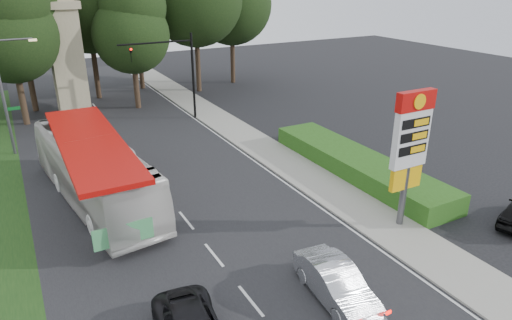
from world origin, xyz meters
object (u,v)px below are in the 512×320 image
transit_bus (94,171)px  sedan_silver (336,283)px  traffic_signal_mast (177,65)px  gas_station_pylon (411,142)px  streetlight_signs (5,91)px  monument (67,57)px

transit_bus → sedan_silver: (6.43, -12.79, -1.08)m
traffic_signal_mast → gas_station_pylon: bearing=-80.9°
gas_station_pylon → traffic_signal_mast: bearing=99.1°
gas_station_pylon → sedan_silver: size_ratio=1.56×
gas_station_pylon → streetlight_signs: bearing=129.0°
gas_station_pylon → streetlight_signs: 25.74m
gas_station_pylon → sedan_silver: bearing=-155.1°
streetlight_signs → gas_station_pylon: bearing=-51.0°
traffic_signal_mast → monument: bearing=142.0°
transit_bus → sedan_silver: bearing=-71.1°
monument → transit_bus: monument is taller
gas_station_pylon → transit_bus: 16.31m
traffic_signal_mast → transit_bus: 15.47m
gas_station_pylon → streetlight_signs: size_ratio=0.86×
traffic_signal_mast → monument: (-7.68, 6.00, 0.43)m
streetlight_signs → transit_bus: size_ratio=0.62×
monument → transit_bus: 18.48m
traffic_signal_mast → sedan_silver: (-2.75, -24.91, -3.95)m
traffic_signal_mast → streetlight_signs: 12.83m
traffic_signal_mast → sedan_silver: bearing=-96.3°
streetlight_signs → transit_bus: (3.49, -10.13, -2.63)m
sedan_silver → monument: bearing=104.8°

